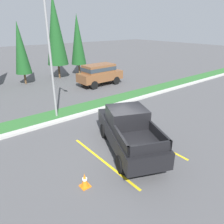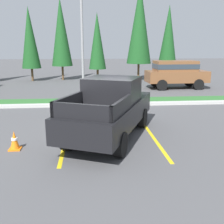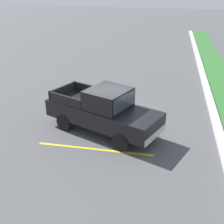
{
  "view_description": "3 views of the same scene",
  "coord_description": "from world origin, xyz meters",
  "px_view_note": "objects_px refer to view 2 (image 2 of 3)",
  "views": [
    {
      "loc": [
        -5.86,
        -6.76,
        5.78
      ],
      "look_at": [
        1.18,
        2.12,
        1.09
      ],
      "focal_mm": 34.12,
      "sensor_mm": 36.0,
      "label": 1
    },
    {
      "loc": [
        -0.3,
        -9.12,
        3.17
      ],
      "look_at": [
        0.55,
        0.42,
        0.78
      ],
      "focal_mm": 42.51,
      "sensor_mm": 36.0,
      "label": 2
    },
    {
      "loc": [
        11.75,
        2.52,
        6.36
      ],
      "look_at": [
        0.43,
        0.27,
        1.02
      ],
      "focal_mm": 46.56,
      "sensor_mm": 36.0,
      "label": 3
    }
  ],
  "objects_px": {
    "street_light": "(82,25)",
    "cypress_tree_far_right": "(168,36)",
    "traffic_cone": "(14,141)",
    "suv_distant": "(176,72)",
    "cypress_tree_center": "(61,32)",
    "cypress_tree_rightmost": "(140,24)",
    "cypress_tree_left_inner": "(30,38)",
    "pickup_truck_main": "(110,108)",
    "cypress_tree_right_inner": "(97,41)"
  },
  "relations": [
    {
      "from": "cypress_tree_right_inner",
      "to": "pickup_truck_main",
      "type": "bearing_deg",
      "value": -90.49
    },
    {
      "from": "street_light",
      "to": "cypress_tree_right_inner",
      "type": "height_order",
      "value": "street_light"
    },
    {
      "from": "street_light",
      "to": "cypress_tree_rightmost",
      "type": "height_order",
      "value": "cypress_tree_rightmost"
    },
    {
      "from": "cypress_tree_center",
      "to": "traffic_cone",
      "type": "xyz_separation_m",
      "value": [
        0.09,
        -17.79,
        -4.1
      ]
    },
    {
      "from": "cypress_tree_right_inner",
      "to": "cypress_tree_far_right",
      "type": "xyz_separation_m",
      "value": [
        6.77,
        0.54,
        0.48
      ]
    },
    {
      "from": "cypress_tree_right_inner",
      "to": "cypress_tree_center",
      "type": "bearing_deg",
      "value": 165.49
    },
    {
      "from": "street_light",
      "to": "cypress_tree_far_right",
      "type": "xyz_separation_m",
      "value": [
        7.94,
        10.66,
        -0.18
      ]
    },
    {
      "from": "cypress_tree_right_inner",
      "to": "cypress_tree_far_right",
      "type": "height_order",
      "value": "cypress_tree_far_right"
    },
    {
      "from": "cypress_tree_center",
      "to": "cypress_tree_right_inner",
      "type": "bearing_deg",
      "value": -14.51
    },
    {
      "from": "cypress_tree_left_inner",
      "to": "cypress_tree_far_right",
      "type": "bearing_deg",
      "value": 1.04
    },
    {
      "from": "cypress_tree_left_inner",
      "to": "suv_distant",
      "type": "bearing_deg",
      "value": -25.1
    },
    {
      "from": "street_light",
      "to": "cypress_tree_left_inner",
      "type": "height_order",
      "value": "street_light"
    },
    {
      "from": "pickup_truck_main",
      "to": "street_light",
      "type": "relative_size",
      "value": 0.75
    },
    {
      "from": "traffic_cone",
      "to": "pickup_truck_main",
      "type": "bearing_deg",
      "value": 17.19
    },
    {
      "from": "street_light",
      "to": "cypress_tree_left_inner",
      "type": "relative_size",
      "value": 1.12
    },
    {
      "from": "suv_distant",
      "to": "cypress_tree_center",
      "type": "height_order",
      "value": "cypress_tree_center"
    },
    {
      "from": "cypress_tree_rightmost",
      "to": "traffic_cone",
      "type": "xyz_separation_m",
      "value": [
        -7.11,
        -17.05,
        -4.87
      ]
    },
    {
      "from": "cypress_tree_rightmost",
      "to": "cypress_tree_far_right",
      "type": "relative_size",
      "value": 1.27
    },
    {
      "from": "street_light",
      "to": "cypress_tree_far_right",
      "type": "bearing_deg",
      "value": 53.33
    },
    {
      "from": "pickup_truck_main",
      "to": "cypress_tree_center",
      "type": "distance_m",
      "value": 17.46
    },
    {
      "from": "suv_distant",
      "to": "cypress_tree_center",
      "type": "relative_size",
      "value": 0.62
    },
    {
      "from": "street_light",
      "to": "cypress_tree_center",
      "type": "bearing_deg",
      "value": 101.06
    },
    {
      "from": "street_light",
      "to": "traffic_cone",
      "type": "distance_m",
      "value": 8.14
    },
    {
      "from": "suv_distant",
      "to": "cypress_tree_center",
      "type": "xyz_separation_m",
      "value": [
        -9.09,
        6.1,
        3.16
      ]
    },
    {
      "from": "street_light",
      "to": "cypress_tree_rightmost",
      "type": "relative_size",
      "value": 0.84
    },
    {
      "from": "suv_distant",
      "to": "cypress_tree_far_right",
      "type": "height_order",
      "value": "cypress_tree_far_right"
    },
    {
      "from": "cypress_tree_left_inner",
      "to": "cypress_tree_rightmost",
      "type": "height_order",
      "value": "cypress_tree_rightmost"
    },
    {
      "from": "cypress_tree_left_inner",
      "to": "street_light",
      "type": "bearing_deg",
      "value": -64.81
    },
    {
      "from": "cypress_tree_center",
      "to": "street_light",
      "type": "bearing_deg",
      "value": -78.94
    },
    {
      "from": "street_light",
      "to": "cypress_tree_right_inner",
      "type": "distance_m",
      "value": 10.21
    },
    {
      "from": "cypress_tree_far_right",
      "to": "street_light",
      "type": "bearing_deg",
      "value": -126.67
    },
    {
      "from": "suv_distant",
      "to": "cypress_tree_center",
      "type": "distance_m",
      "value": 11.4
    },
    {
      "from": "pickup_truck_main",
      "to": "street_light",
      "type": "distance_m",
      "value": 6.76
    },
    {
      "from": "cypress_tree_left_inner",
      "to": "cypress_tree_center",
      "type": "xyz_separation_m",
      "value": [
        2.76,
        0.55,
        0.52
      ]
    },
    {
      "from": "cypress_tree_left_inner",
      "to": "cypress_tree_right_inner",
      "type": "xyz_separation_m",
      "value": [
        6.07,
        -0.3,
        -0.28
      ]
    },
    {
      "from": "street_light",
      "to": "cypress_tree_center",
      "type": "relative_size",
      "value": 0.99
    },
    {
      "from": "traffic_cone",
      "to": "cypress_tree_rightmost",
      "type": "bearing_deg",
      "value": 67.35
    },
    {
      "from": "cypress_tree_rightmost",
      "to": "traffic_cone",
      "type": "height_order",
      "value": "cypress_tree_rightmost"
    },
    {
      "from": "cypress_tree_left_inner",
      "to": "cypress_tree_right_inner",
      "type": "height_order",
      "value": "cypress_tree_left_inner"
    },
    {
      "from": "street_light",
      "to": "suv_distant",
      "type": "bearing_deg",
      "value": 35.1
    },
    {
      "from": "street_light",
      "to": "cypress_tree_far_right",
      "type": "height_order",
      "value": "street_light"
    },
    {
      "from": "cypress_tree_rightmost",
      "to": "traffic_cone",
      "type": "bearing_deg",
      "value": -112.65
    },
    {
      "from": "cypress_tree_left_inner",
      "to": "cypress_tree_far_right",
      "type": "relative_size",
      "value": 0.95
    },
    {
      "from": "street_light",
      "to": "pickup_truck_main",
      "type": "bearing_deg",
      "value": -80.05
    },
    {
      "from": "pickup_truck_main",
      "to": "cypress_tree_left_inner",
      "type": "relative_size",
      "value": 0.84
    },
    {
      "from": "cypress_tree_center",
      "to": "cypress_tree_far_right",
      "type": "distance_m",
      "value": 10.09
    },
    {
      "from": "cypress_tree_far_right",
      "to": "traffic_cone",
      "type": "bearing_deg",
      "value": -119.78
    },
    {
      "from": "pickup_truck_main",
      "to": "cypress_tree_left_inner",
      "type": "height_order",
      "value": "cypress_tree_left_inner"
    },
    {
      "from": "cypress_tree_rightmost",
      "to": "cypress_tree_left_inner",
      "type": "bearing_deg",
      "value": 178.92
    },
    {
      "from": "street_light",
      "to": "traffic_cone",
      "type": "relative_size",
      "value": 12.33
    }
  ]
}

